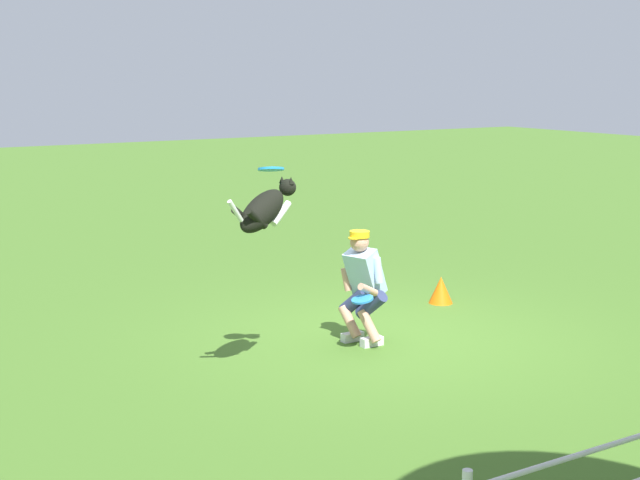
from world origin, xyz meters
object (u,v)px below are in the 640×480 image
(person, at_px, (363,283))
(frisbee_held, at_px, (362,299))
(dog, at_px, (265,209))
(training_cone, at_px, (441,290))
(frisbee_flying, at_px, (271,169))

(person, bearing_deg, frisbee_held, 38.35)
(person, relative_size, frisbee_held, 5.37)
(dog, relative_size, training_cone, 2.78)
(training_cone, bearing_deg, person, 26.65)
(frisbee_held, xyz_separation_m, training_cone, (-2.13, -1.28, -0.43))
(person, xyz_separation_m, frisbee_flying, (1.37, 0.40, 1.39))
(frisbee_held, relative_size, training_cone, 0.68)
(person, bearing_deg, training_cone, -170.15)
(frisbee_flying, distance_m, frisbee_held, 1.87)
(dog, xyz_separation_m, frisbee_flying, (-0.14, -0.13, 0.36))
(person, relative_size, training_cone, 3.65)
(person, relative_size, dog, 1.31)
(person, bearing_deg, frisbee_flying, -0.38)
(person, bearing_deg, dog, 2.63)
(person, height_order, frisbee_flying, frisbee_flying)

